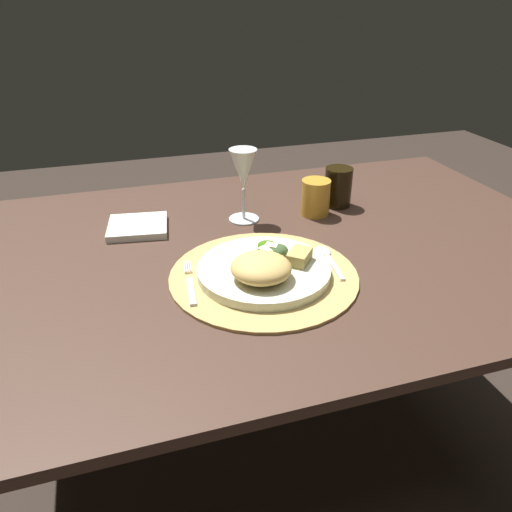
{
  "coord_description": "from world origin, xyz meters",
  "views": [
    {
      "loc": [
        -0.3,
        -0.88,
        1.2
      ],
      "look_at": [
        -0.04,
        -0.07,
        0.73
      ],
      "focal_mm": 34.36,
      "sensor_mm": 36.0,
      "label": 1
    }
  ],
  "objects_px": {
    "dinner_plate": "(264,270)",
    "amber_tumbler": "(315,197)",
    "spoon": "(327,256)",
    "napkin": "(138,227)",
    "wine_glass": "(243,173)",
    "dark_tumbler": "(338,187)",
    "fork": "(190,284)",
    "dining_table": "(265,307)"
  },
  "relations": [
    {
      "from": "dining_table",
      "to": "napkin",
      "type": "height_order",
      "value": "napkin"
    },
    {
      "from": "napkin",
      "to": "wine_glass",
      "type": "bearing_deg",
      "value": -4.29
    },
    {
      "from": "dark_tumbler",
      "to": "wine_glass",
      "type": "bearing_deg",
      "value": -176.29
    },
    {
      "from": "spoon",
      "to": "napkin",
      "type": "distance_m",
      "value": 0.44
    },
    {
      "from": "fork",
      "to": "dark_tumbler",
      "type": "relative_size",
      "value": 1.6
    },
    {
      "from": "spoon",
      "to": "amber_tumbler",
      "type": "height_order",
      "value": "amber_tumbler"
    },
    {
      "from": "napkin",
      "to": "wine_glass",
      "type": "relative_size",
      "value": 0.76
    },
    {
      "from": "dinner_plate",
      "to": "spoon",
      "type": "height_order",
      "value": "dinner_plate"
    },
    {
      "from": "spoon",
      "to": "dark_tumbler",
      "type": "xyz_separation_m",
      "value": [
        0.14,
        0.26,
        0.04
      ]
    },
    {
      "from": "spoon",
      "to": "wine_glass",
      "type": "distance_m",
      "value": 0.29
    },
    {
      "from": "spoon",
      "to": "napkin",
      "type": "xyz_separation_m",
      "value": [
        -0.36,
        0.26,
        -0.0
      ]
    },
    {
      "from": "dinner_plate",
      "to": "fork",
      "type": "distance_m",
      "value": 0.14
    },
    {
      "from": "fork",
      "to": "spoon",
      "type": "xyz_separation_m",
      "value": [
        0.29,
        0.02,
        -0.0
      ]
    },
    {
      "from": "amber_tumbler",
      "to": "wine_glass",
      "type": "bearing_deg",
      "value": 173.73
    },
    {
      "from": "dinner_plate",
      "to": "wine_glass",
      "type": "bearing_deg",
      "value": 82.15
    },
    {
      "from": "dinner_plate",
      "to": "wine_glass",
      "type": "height_order",
      "value": "wine_glass"
    },
    {
      "from": "wine_glass",
      "to": "dark_tumbler",
      "type": "height_order",
      "value": "wine_glass"
    },
    {
      "from": "wine_glass",
      "to": "napkin",
      "type": "bearing_deg",
      "value": 175.71
    },
    {
      "from": "fork",
      "to": "spoon",
      "type": "distance_m",
      "value": 0.29
    },
    {
      "from": "spoon",
      "to": "amber_tumbler",
      "type": "bearing_deg",
      "value": 73.15
    },
    {
      "from": "amber_tumbler",
      "to": "dark_tumbler",
      "type": "relative_size",
      "value": 0.88
    },
    {
      "from": "fork",
      "to": "wine_glass",
      "type": "relative_size",
      "value": 0.91
    },
    {
      "from": "napkin",
      "to": "dark_tumbler",
      "type": "bearing_deg",
      "value": -0.26
    },
    {
      "from": "dinner_plate",
      "to": "spoon",
      "type": "bearing_deg",
      "value": 10.56
    },
    {
      "from": "dinner_plate",
      "to": "napkin",
      "type": "bearing_deg",
      "value": 126.54
    },
    {
      "from": "amber_tumbler",
      "to": "fork",
      "type": "bearing_deg",
      "value": -145.44
    },
    {
      "from": "spoon",
      "to": "napkin",
      "type": "height_order",
      "value": "napkin"
    },
    {
      "from": "dark_tumbler",
      "to": "fork",
      "type": "bearing_deg",
      "value": -147.0
    },
    {
      "from": "wine_glass",
      "to": "dark_tumbler",
      "type": "xyz_separation_m",
      "value": [
        0.25,
        0.02,
        -0.07
      ]
    },
    {
      "from": "dining_table",
      "to": "wine_glass",
      "type": "bearing_deg",
      "value": 92.68
    },
    {
      "from": "dining_table",
      "to": "wine_glass",
      "type": "relative_size",
      "value": 8.19
    },
    {
      "from": "dinner_plate",
      "to": "amber_tumbler",
      "type": "distance_m",
      "value": 0.33
    },
    {
      "from": "dining_table",
      "to": "spoon",
      "type": "relative_size",
      "value": 9.99
    },
    {
      "from": "dinner_plate",
      "to": "amber_tumbler",
      "type": "height_order",
      "value": "amber_tumbler"
    },
    {
      "from": "dining_table",
      "to": "amber_tumbler",
      "type": "relative_size",
      "value": 16.22
    },
    {
      "from": "dinner_plate",
      "to": "dark_tumbler",
      "type": "distance_m",
      "value": 0.41
    },
    {
      "from": "wine_glass",
      "to": "amber_tumbler",
      "type": "xyz_separation_m",
      "value": [
        0.18,
        -0.02,
        -0.07
      ]
    },
    {
      "from": "dining_table",
      "to": "dark_tumbler",
      "type": "height_order",
      "value": "dark_tumbler"
    },
    {
      "from": "napkin",
      "to": "dining_table",
      "type": "bearing_deg",
      "value": -33.3
    },
    {
      "from": "dinner_plate",
      "to": "wine_glass",
      "type": "relative_size",
      "value": 1.48
    },
    {
      "from": "wine_glass",
      "to": "amber_tumbler",
      "type": "bearing_deg",
      "value": -6.27
    },
    {
      "from": "dinner_plate",
      "to": "napkin",
      "type": "xyz_separation_m",
      "value": [
        -0.21,
        0.29,
        -0.01
      ]
    }
  ]
}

